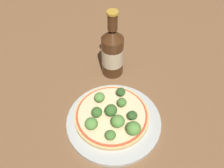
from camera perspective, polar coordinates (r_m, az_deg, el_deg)
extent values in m
plane|color=brown|center=(0.68, 0.74, -9.19)|extent=(3.00, 3.00, 0.00)
cylinder|color=#B2B7B2|center=(0.68, 0.38, -8.21)|extent=(0.24, 0.24, 0.01)
cylinder|color=tan|center=(0.68, -0.08, -6.92)|extent=(0.19, 0.19, 0.01)
cylinder|color=#B74728|center=(0.67, -0.08, -6.64)|extent=(0.18, 0.18, 0.00)
cylinder|color=beige|center=(0.67, -0.08, -6.58)|extent=(0.17, 0.17, 0.00)
cylinder|color=#6B8E51|center=(0.66, 4.39, -7.35)|extent=(0.01, 0.01, 0.01)
ellipsoid|color=#2D5123|center=(0.65, 4.45, -6.81)|extent=(0.03, 0.03, 0.02)
cylinder|color=#6B8E51|center=(0.64, 4.84, -10.05)|extent=(0.01, 0.01, 0.01)
ellipsoid|color=#568E3D|center=(0.63, 4.92, -9.40)|extent=(0.04, 0.04, 0.03)
cylinder|color=#6B8E51|center=(0.70, 1.91, -2.23)|extent=(0.01, 0.01, 0.01)
ellipsoid|color=#2D5123|center=(0.70, 1.93, -1.72)|extent=(0.02, 0.02, 0.02)
cylinder|color=#6B8E51|center=(0.67, -3.30, -6.69)|extent=(0.01, 0.01, 0.01)
ellipsoid|color=#386628|center=(0.66, -3.34, -6.14)|extent=(0.03, 0.03, 0.03)
cylinder|color=#6B8E51|center=(0.67, -0.21, -6.39)|extent=(0.01, 0.01, 0.01)
ellipsoid|color=#386628|center=(0.65, -0.22, -5.72)|extent=(0.03, 0.03, 0.03)
cylinder|color=#6B8E51|center=(0.69, -2.70, -3.44)|extent=(0.01, 0.01, 0.01)
ellipsoid|color=#568E3D|center=(0.68, -2.74, -2.87)|extent=(0.03, 0.03, 0.02)
cylinder|color=#6B8E51|center=(0.63, -0.33, -11.57)|extent=(0.01, 0.01, 0.01)
ellipsoid|color=#477A33|center=(0.62, -0.33, -11.06)|extent=(0.03, 0.03, 0.02)
cylinder|color=#6B8E51|center=(0.68, 2.13, -4.57)|extent=(0.01, 0.01, 0.01)
ellipsoid|color=#477A33|center=(0.67, 2.15, -4.02)|extent=(0.02, 0.02, 0.02)
cylinder|color=#6B8E51|center=(0.65, 1.29, -8.74)|extent=(0.01, 0.01, 0.01)
ellipsoid|color=#568E3D|center=(0.64, 1.31, -8.08)|extent=(0.03, 0.03, 0.03)
cylinder|color=#6B8E51|center=(0.65, -4.46, -9.22)|extent=(0.01, 0.01, 0.01)
ellipsoid|color=#568E3D|center=(0.63, -4.53, -8.58)|extent=(0.03, 0.03, 0.03)
cylinder|color=#472814|center=(0.76, 0.10, 6.11)|extent=(0.06, 0.06, 0.13)
cylinder|color=#C6B793|center=(0.76, 0.10, 6.25)|extent=(0.06, 0.06, 0.06)
cone|color=#472814|center=(0.71, 0.11, 10.83)|extent=(0.06, 0.06, 0.03)
cylinder|color=#472814|center=(0.68, 0.11, 13.42)|extent=(0.03, 0.03, 0.05)
cylinder|color=#B7892D|center=(0.67, 0.12, 15.29)|extent=(0.03, 0.03, 0.01)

